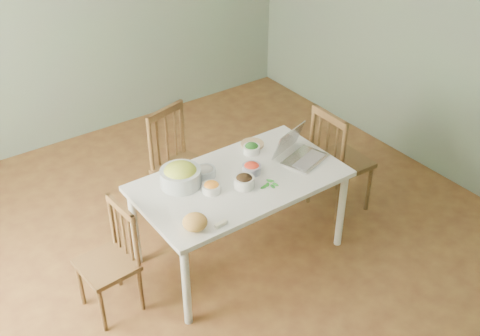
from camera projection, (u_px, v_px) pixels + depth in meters
floor at (215, 253)px, 4.93m from camera, size 5.00×5.00×0.00m
wall_back at (74, 15)px, 5.88m from camera, size 5.00×0.00×2.70m
wall_right at (437, 36)px, 5.39m from camera, size 0.00×5.00×2.70m
dining_table at (240, 217)px, 4.73m from camera, size 1.61×0.91×0.76m
chair_far at (184, 167)px, 5.10m from camera, size 0.55×0.53×1.02m
chair_left at (106, 263)px, 4.19m from camera, size 0.40×0.42×0.88m
chair_right at (342, 159)px, 5.20m from camera, size 0.44×0.46×1.03m
bread_boule at (195, 222)px, 3.99m from camera, size 0.23×0.23×0.11m
butter_stick at (221, 224)px, 4.04m from camera, size 0.10×0.04×0.03m
bowl_squash at (180, 175)px, 4.40m from camera, size 0.39×0.39×0.18m
bowl_carrot at (211, 187)px, 4.36m from camera, size 0.16×0.16×0.08m
bowl_onion at (205, 171)px, 4.53m from camera, size 0.21×0.21×0.09m
bowl_mushroom at (244, 181)px, 4.40m from camera, size 0.16×0.16×0.10m
bowl_redpep at (252, 168)px, 4.57m from camera, size 0.19×0.19×0.09m
bowl_broccoli at (252, 148)px, 4.81m from camera, size 0.14×0.14×0.09m
flatbread at (252, 144)px, 4.93m from camera, size 0.21×0.21×0.02m
basil_bunch at (268, 184)px, 4.44m from camera, size 0.17×0.17×0.02m
laptop at (306, 147)px, 4.67m from camera, size 0.44×0.42×0.24m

